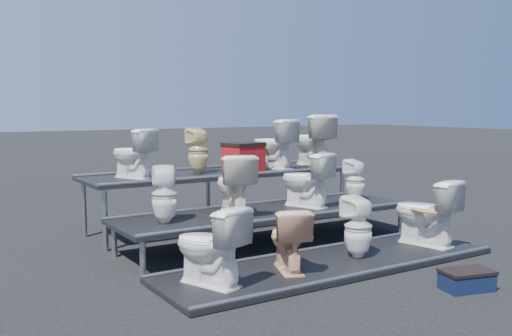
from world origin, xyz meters
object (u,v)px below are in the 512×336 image
toilet_8 (132,153)px  toilet_6 (306,180)px  toilet_2 (358,227)px  toilet_0 (209,245)px  toilet_7 (355,180)px  toilet_4 (165,194)px  toilet_10 (273,144)px  toilet_5 (234,184)px  step_stool (467,281)px  toilet_9 (198,151)px  toilet_11 (312,140)px  toilet_1 (288,239)px  toilet_3 (425,212)px  red_crate (243,158)px

toilet_8 → toilet_6: bearing=124.2°
toilet_8 → toilet_2: bearing=101.9°
toilet_6 → toilet_0: bearing=12.7°
toilet_7 → toilet_4: bearing=-4.9°
toilet_4 → toilet_10: size_ratio=0.87×
toilet_0 → toilet_5: size_ratio=1.02×
toilet_0 → step_stool: 2.63m
toilet_9 → toilet_11: size_ratio=0.79×
toilet_7 → toilet_8: bearing=-28.7°
toilet_10 → toilet_2: bearing=64.6°
toilet_8 → toilet_9: bearing=156.9°
toilet_2 → toilet_4: 2.34m
toilet_2 → toilet_1: bearing=-0.7°
toilet_5 → toilet_8: bearing=-41.1°
toilet_3 → toilet_8: 4.02m
toilet_0 → toilet_6: bearing=-169.8°
toilet_6 → toilet_4: bearing=-17.9°
toilet_8 → red_crate: (1.77, -0.04, -0.15)m
toilet_9 → red_crate: toilet_9 is taller
toilet_2 → red_crate: bearing=-89.6°
toilet_3 → toilet_9: toilet_9 is taller
toilet_4 → toilet_8: (0.08, 1.30, 0.40)m
toilet_4 → toilet_7: bearing=-159.7°
toilet_2 → toilet_5: bearing=-54.5°
toilet_1 → red_crate: 2.81m
toilet_2 → toilet_11: size_ratio=0.85×
toilet_3 → toilet_4: bearing=-33.8°
toilet_4 → step_stool: 3.49m
red_crate → toilet_11: bearing=-8.8°
toilet_7 → step_stool: 2.91m
red_crate → toilet_1: bearing=-121.4°
toilet_11 → toilet_6: bearing=56.5°
toilet_1 → toilet_5: bearing=-71.5°
toilet_3 → toilet_11: 2.73m
toilet_6 → step_stool: (0.01, -2.68, -0.75)m
toilet_4 → toilet_3: bearing=177.4°
toilet_9 → toilet_10: bearing=177.8°
toilet_3 → toilet_0: bearing=-10.8°
toilet_5 → toilet_6: bearing=-164.9°
toilet_3 → red_crate: bearing=-75.5°
toilet_9 → toilet_10: toilet_10 is taller
toilet_10 → red_crate: 0.61m
toilet_2 → toilet_9: (-0.81, 2.60, 0.77)m
toilet_3 → toilet_7: toilet_7 is taller
toilet_2 → toilet_4: (-1.90, 1.30, 0.38)m
toilet_2 → toilet_10: bearing=-102.3°
toilet_0 → toilet_9: 2.95m
toilet_0 → toilet_4: size_ratio=1.17×
toilet_5 → toilet_9: size_ratio=1.16×
toilet_0 → toilet_6: (2.19, 1.30, 0.38)m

